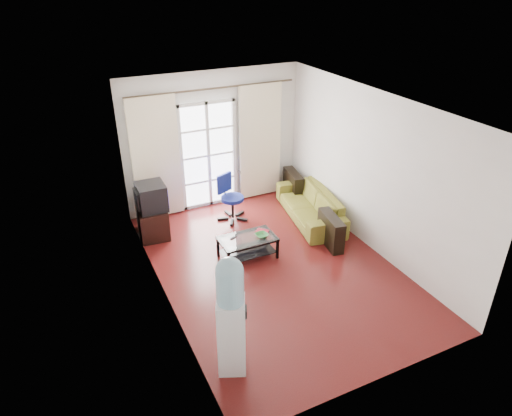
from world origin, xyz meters
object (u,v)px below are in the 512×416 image
Objects in this scene: tv_stand at (153,221)px; water_cooler at (231,314)px; sofa at (310,205)px; crt_tv at (150,197)px; task_chair at (231,206)px; coffee_table at (248,245)px.

tv_stand is 0.47× the size of water_cooler.
sofa is 1.27× the size of water_cooler.
crt_tv is at bearing -84.81° from tv_stand.
water_cooler is at bearing -35.06° from sofa.
sofa is 3.80× the size of crt_tv.
task_chair is at bearing 90.96° from water_cooler.
task_chair reaches higher than sofa.
task_chair is 3.80m from water_cooler.
crt_tv reaches higher than tv_stand.
water_cooler reaches higher than tv_stand.
sofa is 4.03m from water_cooler.
sofa is 1.52m from task_chair.
coffee_table is 0.59× the size of water_cooler.
tv_stand is (-2.90, 0.73, -0.01)m from sofa.
task_chair reaches higher than coffee_table.
water_cooler reaches higher than task_chair.
water_cooler reaches higher than coffee_table.
sofa is 2.99m from tv_stand.
crt_tv is at bearing 132.02° from coffee_table.
crt_tv is at bearing -92.91° from sofa.
coffee_table is at bearing 84.60° from water_cooler.
task_chair reaches higher than tv_stand.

